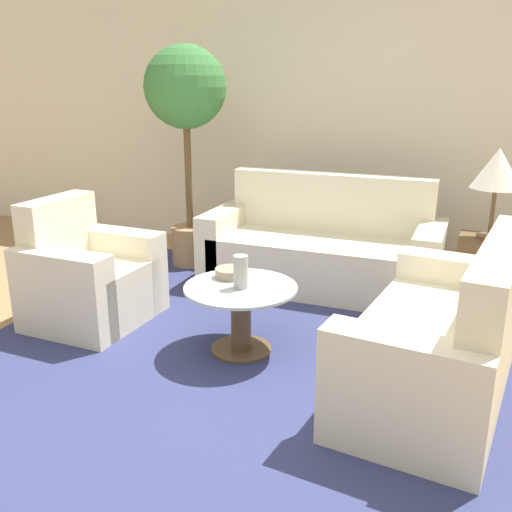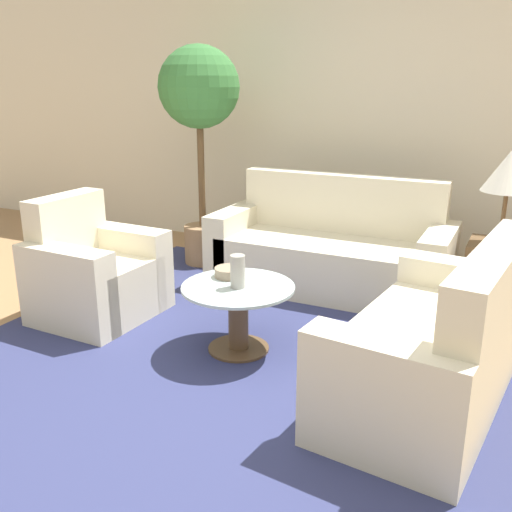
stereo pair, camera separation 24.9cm
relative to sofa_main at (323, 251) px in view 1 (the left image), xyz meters
The scene contains 12 objects.
ground_plane 2.05m from the sofa_main, 90.60° to the right, with size 14.00×14.00×0.00m, color #9E754C.
wall_back 1.40m from the sofa_main, 91.26° to the left, with size 10.00×0.06×2.60m.
rug 1.39m from the sofa_main, 96.11° to the right, with size 3.29×3.55×0.01m.
sofa_main is the anchor object (origin of this frame).
armchair 1.87m from the sofa_main, 135.90° to the right, with size 0.74×0.83×0.86m.
loveseat 1.79m from the sofa_main, 52.99° to the right, with size 0.90×1.58×0.88m.
coffee_table 1.36m from the sofa_main, 96.11° to the right, with size 0.70×0.70×0.43m.
side_table 1.24m from the sofa_main, ahead, with size 0.41×0.41×0.54m.
table_lamp 1.44m from the sofa_main, ahead, with size 0.35×0.35×0.65m.
potted_plant 1.70m from the sofa_main, behind, with size 0.70×0.70×1.92m.
vase 1.41m from the sofa_main, 95.50° to the right, with size 0.09×0.09×0.20m.
bowl 1.27m from the sofa_main, 102.43° to the right, with size 0.19×0.19×0.06m.
Camera 1 is at (1.17, -2.31, 1.63)m, focal length 40.00 mm.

